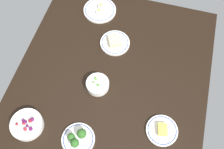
% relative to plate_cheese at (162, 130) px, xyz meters
% --- Properties ---
extents(dining_table, '(1.33, 1.16, 0.04)m').
position_rel_plate_cheese_xyz_m(dining_table, '(0.25, 0.35, -0.03)').
color(dining_table, black).
rests_on(dining_table, ground).
extents(plate_cheese, '(0.17, 0.17, 0.04)m').
position_rel_plate_cheese_xyz_m(plate_cheese, '(0.00, 0.00, 0.00)').
color(plate_cheese, white).
rests_on(plate_cheese, dining_table).
extents(plate_eggs, '(0.23, 0.23, 0.05)m').
position_rel_plate_cheese_xyz_m(plate_eggs, '(0.72, 0.57, -0.00)').
color(plate_eggs, white).
rests_on(plate_eggs, dining_table).
extents(plate_sandwich, '(0.19, 0.19, 0.05)m').
position_rel_plate_cheese_xyz_m(plate_sandwich, '(0.49, 0.40, 0.00)').
color(plate_sandwich, white).
rests_on(plate_sandwich, dining_table).
extents(plate_broccoli, '(0.18, 0.18, 0.08)m').
position_rel_plate_cheese_xyz_m(plate_broccoli, '(-0.17, 0.43, 0.01)').
color(plate_broccoli, white).
rests_on(plate_broccoli, dining_table).
extents(bowl_berries, '(0.18, 0.18, 0.06)m').
position_rel_plate_cheese_xyz_m(bowl_berries, '(-0.17, 0.72, 0.01)').
color(bowl_berries, white).
rests_on(bowl_berries, dining_table).
extents(bowl_peas, '(0.14, 0.14, 0.06)m').
position_rel_plate_cheese_xyz_m(bowl_peas, '(0.16, 0.42, 0.02)').
color(bowl_peas, white).
rests_on(bowl_peas, dining_table).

